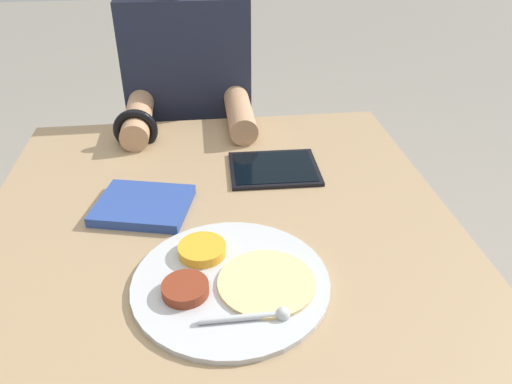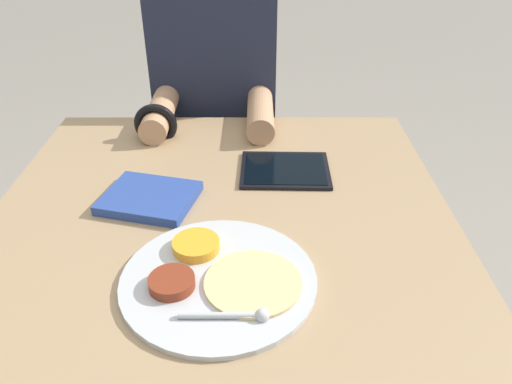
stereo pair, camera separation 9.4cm
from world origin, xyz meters
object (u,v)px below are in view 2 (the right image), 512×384
red_notebook (148,199)px  tablet_device (284,170)px  thali_tray (216,278)px  person_diner (217,140)px

red_notebook → tablet_device: (0.28, 0.13, -0.00)m
thali_tray → red_notebook: 0.28m
tablet_device → person_diner: person_diner is taller
thali_tray → person_diner: (-0.06, 0.82, -0.15)m
red_notebook → person_diner: (0.10, 0.59, -0.15)m
red_notebook → person_diner: 0.61m
red_notebook → tablet_device: size_ratio=1.03×
thali_tray → person_diner: bearing=94.1°
person_diner → thali_tray: bearing=-85.9°
thali_tray → person_diner: 0.84m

